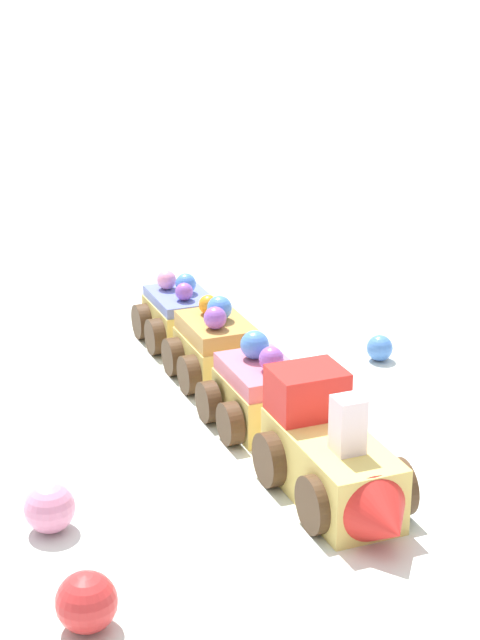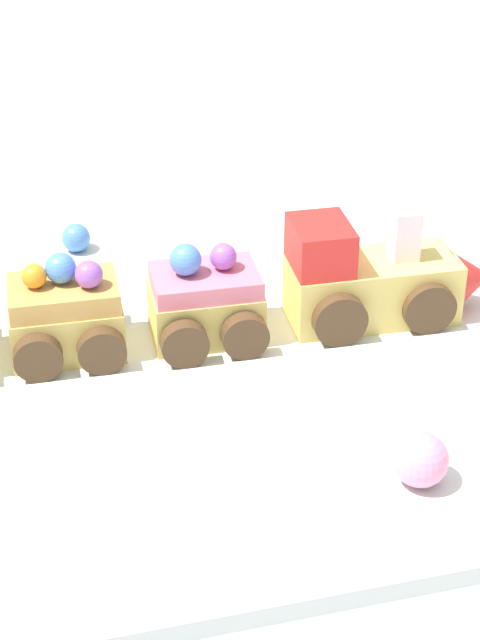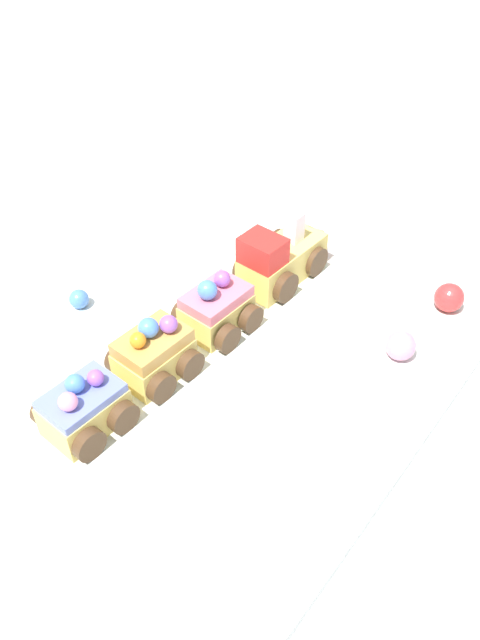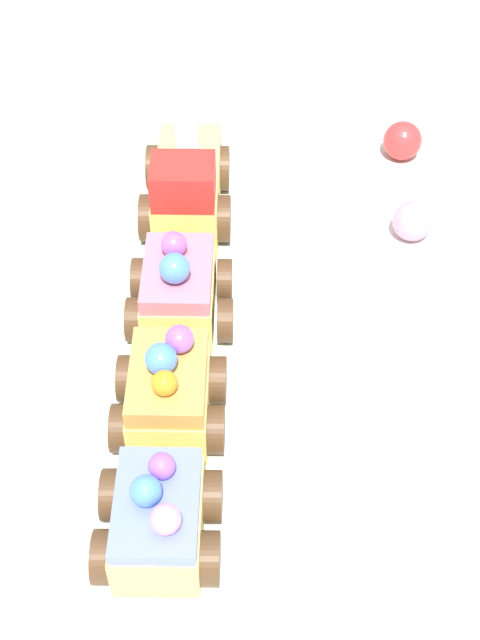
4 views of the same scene
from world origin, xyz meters
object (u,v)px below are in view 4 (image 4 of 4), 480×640
object	(u,v)px
cake_car_blueberry	(159,520)
gumball_red	(403,141)
cake_car_caramel	(170,394)
cake_car_strawberry	(179,291)
gumball_pink	(413,221)
cake_train_locomotive	(189,179)

from	to	relation	value
cake_car_blueberry	gumball_red	xyz separation A→B (m)	(0.35, -0.19, -0.01)
cake_car_caramel	gumball_red	world-z (taller)	cake_car_caramel
cake_car_strawberry	gumball_pink	xyz separation A→B (m)	(0.08, -0.17, -0.01)
cake_car_caramel	cake_train_locomotive	bearing A→B (deg)	0.02
cake_train_locomotive	cake_car_blueberry	size ratio (longest dim) A/B	1.96
cake_car_caramel	gumball_pink	world-z (taller)	cake_car_caramel
cake_car_caramel	cake_car_blueberry	distance (m)	0.08
cake_car_strawberry	gumball_pink	bearing A→B (deg)	-63.48
cake_car_strawberry	cake_car_caramel	size ratio (longest dim) A/B	1.00
cake_car_blueberry	gumball_red	distance (m)	0.39
cake_car_strawberry	gumball_red	distance (m)	0.25
cake_car_strawberry	gumball_red	world-z (taller)	cake_car_strawberry
cake_car_caramel	gumball_red	bearing A→B (deg)	-32.25
gumball_pink	cake_car_strawberry	bearing A→B (deg)	114.14
cake_car_strawberry	cake_car_caramel	bearing A→B (deg)	-179.91
cake_car_caramel	cake_car_blueberry	xyz separation A→B (m)	(-0.08, 0.00, -0.00)
cake_car_blueberry	gumball_red	size ratio (longest dim) A/B	2.26
cake_train_locomotive	cake_car_strawberry	size ratio (longest dim) A/B	1.96
cake_train_locomotive	gumball_red	xyz separation A→B (m)	(0.06, -0.17, -0.01)
cake_train_locomotive	gumball_pink	bearing A→B (deg)	-101.16
cake_train_locomotive	gumball_red	world-z (taller)	cake_train_locomotive
cake_train_locomotive	cake_car_blueberry	world-z (taller)	cake_train_locomotive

